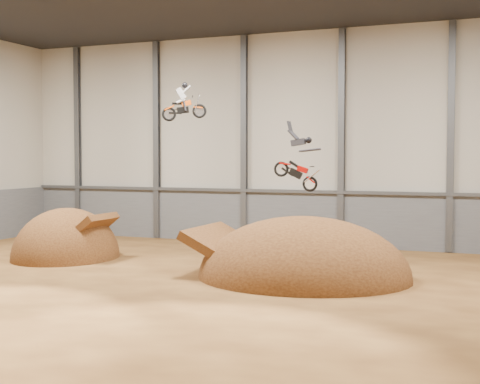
{
  "coord_description": "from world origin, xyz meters",
  "views": [
    {
      "loc": [
        12.94,
        -27.28,
        5.8
      ],
      "look_at": [
        0.62,
        4.0,
        4.04
      ],
      "focal_mm": 50.0,
      "sensor_mm": 36.0,
      "label": 1
    }
  ],
  "objects_px": {
    "landing_ramp": "(303,278)",
    "fmx_rider_a": "(185,99)",
    "takeoff_ramp": "(66,258)",
    "fmx_rider_b": "(292,156)"
  },
  "relations": [
    {
      "from": "takeoff_ramp",
      "to": "fmx_rider_a",
      "type": "relative_size",
      "value": 2.85
    },
    {
      "from": "landing_ramp",
      "to": "fmx_rider_b",
      "type": "height_order",
      "value": "fmx_rider_b"
    },
    {
      "from": "fmx_rider_a",
      "to": "takeoff_ramp",
      "type": "bearing_deg",
      "value": 154.14
    },
    {
      "from": "takeoff_ramp",
      "to": "fmx_rider_b",
      "type": "distance_m",
      "value": 14.72
    },
    {
      "from": "landing_ramp",
      "to": "fmx_rider_b",
      "type": "bearing_deg",
      "value": 129.9
    },
    {
      "from": "takeoff_ramp",
      "to": "fmx_rider_a",
      "type": "height_order",
      "value": "fmx_rider_a"
    },
    {
      "from": "landing_ramp",
      "to": "fmx_rider_a",
      "type": "distance_m",
      "value": 11.27
    },
    {
      "from": "fmx_rider_a",
      "to": "fmx_rider_b",
      "type": "relative_size",
      "value": 0.74
    },
    {
      "from": "landing_ramp",
      "to": "fmx_rider_b",
      "type": "xyz_separation_m",
      "value": [
        -0.9,
        1.07,
        5.85
      ]
    },
    {
      "from": "fmx_rider_a",
      "to": "fmx_rider_b",
      "type": "distance_m",
      "value": 6.69
    }
  ]
}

